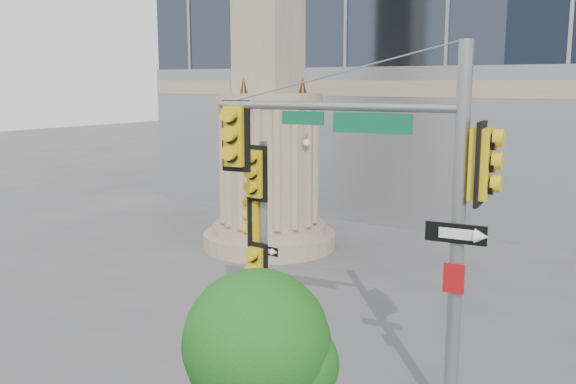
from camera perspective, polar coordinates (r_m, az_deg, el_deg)
The scene contains 4 objects.
monument at distance 20.87m, azimuth -1.73°, elevation 9.95°, with size 4.40×4.40×16.60m.
main_signal_pole at distance 10.35m, azimuth 9.05°, elevation 0.23°, with size 4.71×1.03×6.07m.
secondary_signal_pole at distance 12.60m, azimuth -2.62°, elevation -3.60°, with size 0.74×0.57×4.33m.
street_tree at distance 8.56m, azimuth -2.53°, elevation -13.80°, with size 1.98×1.94×3.09m.
Camera 1 is at (6.25, -7.89, 5.46)m, focal length 40.00 mm.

